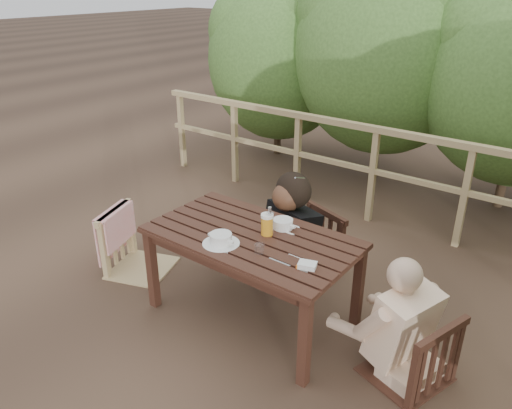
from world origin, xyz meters
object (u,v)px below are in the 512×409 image
Objects in this scene: tumbler at (259,249)px; chair_far at (308,220)px; diner_right at (424,291)px; bottle at (270,222)px; beer_glass at (267,225)px; chair_left at (137,217)px; butter_tub at (307,266)px; chair_right at (414,316)px; soup_far at (283,225)px; woman at (310,194)px; table at (252,277)px; soup_near at (221,239)px.

chair_far is at bearing 102.11° from tumbler.
bottle is (-1.09, -0.02, 0.13)m from diner_right.
bottle is at bearing 44.92° from beer_glass.
chair_left is 1.27m from beer_glass.
chair_far is 8.64× the size of butter_tub.
chair_right is 5.57× the size of beer_glass.
soup_far is 3.20× the size of tumbler.
butter_tub is (0.55, -0.93, -0.01)m from woman.
beer_glass is 2.23× the size of tumbler.
chair_left is at bearing -176.48° from table.
diner_right reaches higher than bottle.
chair_far is at bearing 78.15° from diner_right.
tumbler is at bearing 122.58° from diner_right.
woman reaches higher than soup_far.
beer_glass is 0.03m from bottle.
chair_left is 1.42m from chair_far.
tumbler is at bearing -41.05° from table.
soup_near reaches higher than soup_far.
chair_left reaches higher than soup_near.
soup_near is 0.34m from beer_glass.
bottle reaches higher than butter_tub.
chair_right reaches higher than soup_far.
chair_right is at bearing -6.33° from soup_far.
chair_left is at bearing 111.83° from diner_right.
butter_tub is at bearing -51.93° from chair_right.
butter_tub is (1.69, -0.06, 0.19)m from chair_left.
tumbler is at bearing -68.74° from bottle.
chair_left reaches higher than tumbler.
chair_right is 0.19m from diner_right.
diner_right is 0.69m from butter_tub.
tumbler is (0.07, -0.38, -0.00)m from soup_far.
chair_right is 8.32× the size of butter_tub.
chair_far is 1.08m from butter_tub.
woman reaches higher than chair_left.
soup_near is 0.48m from soup_far.
beer_glass is (-1.11, -0.03, 0.10)m from diner_right.
soup_far is at bearing 101.05° from tumbler.
beer_glass is at bearing -103.34° from chair_left.
soup_far reaches higher than table.
table is at bearing 112.43° from diner_right.
table is at bearing -67.45° from chair_right.
chair_left is at bearing -173.62° from beer_glass.
chair_left reaches higher than chair_right.
soup_near is at bearing -75.66° from chair_far.
diner_right is at bearing 1.60° from beer_glass.
tumbler is (-0.97, -0.26, 0.24)m from chair_right.
chair_right is 3.88× the size of soup_far.
beer_glass is 1.49× the size of butter_tub.
diner_right is (2.34, 0.17, 0.15)m from chair_left.
diner_right reaches higher than chair_far.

